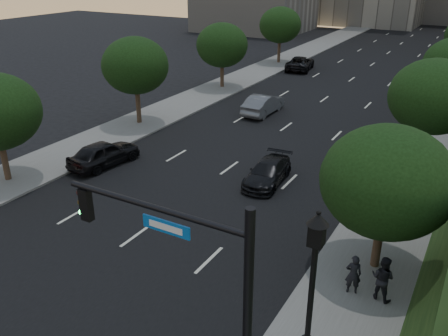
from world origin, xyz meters
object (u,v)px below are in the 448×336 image
Objects in this scene: sedan_near_right at (268,172)px; pedestrian_b at (383,278)px; street_lamp at (311,298)px; pedestrian_c at (418,184)px; sedan_mid_left at (263,104)px; sedan_far_right at (421,76)px; sedan_near_left at (104,153)px; sedan_far_left at (300,63)px; traffic_signal_mast at (209,313)px; pedestrian_a at (353,274)px.

pedestrian_b is at bearing -47.20° from sedan_near_right.
pedestrian_c is at bearing 85.25° from street_lamp.
sedan_near_right is at bearing 120.08° from street_lamp.
sedan_far_right is (9.67, 17.49, -0.02)m from sedan_mid_left.
pedestrian_c is (-0.23, 9.13, -0.01)m from pedestrian_b.
sedan_near_left reaches higher than sedan_far_right.
sedan_near_right is at bearing -94.34° from sedan_far_right.
sedan_near_right is (-6.73, 11.61, -1.98)m from street_lamp.
sedan_near_left is 0.85× the size of sedan_far_left.
traffic_signal_mast reaches higher than sedan_near_left.
traffic_signal_mast reaches higher than street_lamp.
sedan_far_right is 27.93m from pedestrian_c.
sedan_near_left is 2.65× the size of pedestrian_c.
street_lamp is 3.13× the size of pedestrian_c.
sedan_near_right is at bearing -156.62° from sedan_near_left.
traffic_signal_mast is 1.47× the size of sedan_near_left.
pedestrian_a is (12.98, -19.45, 0.15)m from sedan_mid_left.
sedan_near_left is (-16.63, 8.85, -1.83)m from street_lamp.
street_lamp is at bearing 101.72° from sedan_far_left.
sedan_near_right is at bearing -28.81° from pedestrian_b.
street_lamp reaches higher than sedan_near_right.
traffic_signal_mast is 1.25× the size of street_lamp.
pedestrian_b is (1.03, 0.19, 0.08)m from pedestrian_a.
traffic_signal_mast is at bearing -85.39° from sedan_far_right.
sedan_near_left is 32.23m from sedan_far_left.
sedan_mid_left is 19.99m from sedan_far_right.
street_lamp reaches higher than sedan_mid_left.
pedestrian_c reaches higher than sedan_mid_left.
pedestrian_a is (1.98, 7.18, -2.70)m from traffic_signal_mast.
street_lamp is 44.21m from sedan_far_left.
pedestrian_a reaches higher than sedan_far_left.
pedestrian_c is (2.78, 16.50, -2.63)m from traffic_signal_mast.
street_lamp reaches higher than sedan_far_right.
pedestrian_b is (14.02, -19.26, 0.23)m from sedan_mid_left.
sedan_near_left is at bearing -6.83° from pedestrian_c.
pedestrian_b is (1.35, 4.29, -1.58)m from street_lamp.
street_lamp is 4.44m from pedestrian_a.
sedan_near_left is 2.63× the size of pedestrian_b.
pedestrian_c reaches higher than sedan_far_left.
sedan_mid_left is 17.89m from sedan_far_left.
street_lamp is at bearing 85.96° from pedestrian_b.
sedan_mid_left reaches higher than sedan_near_right.
sedan_far_left is (0.38, 32.22, -0.03)m from sedan_near_left.
sedan_far_left is 40.52m from pedestrian_a.
pedestrian_a reaches higher than sedan_far_right.
traffic_signal_mast is 8.38m from pedestrian_b.
sedan_far_left is 3.10× the size of pedestrian_b.
street_lamp is 3.41× the size of pedestrian_a.
sedan_near_right is 29.66m from sedan_far_right.
pedestrian_b is (17.98, -4.57, 0.25)m from sedan_near_left.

